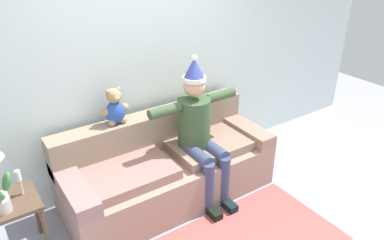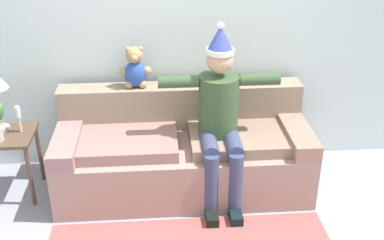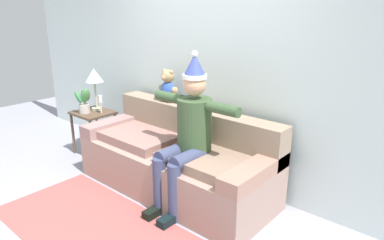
{
  "view_description": "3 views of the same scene",
  "coord_description": "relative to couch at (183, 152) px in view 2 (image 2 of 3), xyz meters",
  "views": [
    {
      "loc": [
        -1.61,
        -1.84,
        2.58
      ],
      "look_at": [
        0.29,
        0.96,
        0.86
      ],
      "focal_mm": 34.49,
      "sensor_mm": 36.0,
      "label": 1
    },
    {
      "loc": [
        -0.21,
        -2.71,
        2.55
      ],
      "look_at": [
        0.07,
        0.85,
        0.75
      ],
      "focal_mm": 44.81,
      "sensor_mm": 36.0,
      "label": 2
    },
    {
      "loc": [
        2.41,
        -1.51,
        1.92
      ],
      "look_at": [
        0.32,
        0.9,
        0.9
      ],
      "focal_mm": 32.6,
      "sensor_mm": 36.0,
      "label": 3
    }
  ],
  "objects": [
    {
      "name": "side_table",
      "position": [
        -1.54,
        -0.02,
        0.15
      ],
      "size": [
        0.51,
        0.45,
        0.6
      ],
      "color": "brown",
      "rests_on": "ground_plane"
    },
    {
      "name": "couch",
      "position": [
        0.0,
        0.0,
        0.0
      ],
      "size": [
        2.22,
        0.9,
        0.88
      ],
      "color": "gray",
      "rests_on": "ground_plane"
    },
    {
      "name": "person_seated",
      "position": [
        0.3,
        -0.17,
        0.45
      ],
      "size": [
        1.02,
        0.77,
        1.55
      ],
      "color": "#375030",
      "rests_on": "ground_plane"
    },
    {
      "name": "candle_short",
      "position": [
        -1.4,
        0.02,
        0.41
      ],
      "size": [
        0.04,
        0.04,
        0.24
      ],
      "color": "beige",
      "rests_on": "side_table"
    },
    {
      "name": "back_wall",
      "position": [
        0.0,
        0.53,
        1.0
      ],
      "size": [
        7.0,
        0.1,
        2.7
      ],
      "primitive_type": "cube",
      "color": "silver",
      "rests_on": "ground_plane"
    },
    {
      "name": "teddy_bear",
      "position": [
        -0.4,
        0.28,
        0.7
      ],
      "size": [
        0.29,
        0.17,
        0.38
      ],
      "color": "#2C4BA2",
      "rests_on": "couch"
    }
  ]
}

